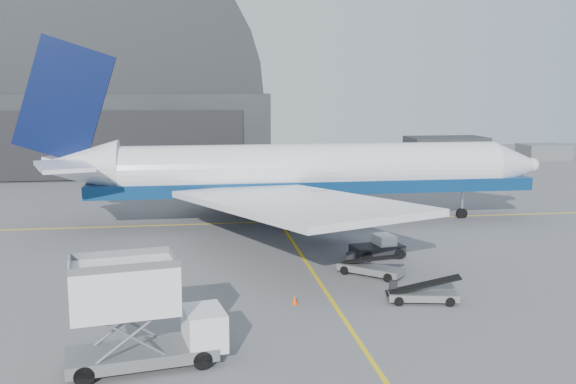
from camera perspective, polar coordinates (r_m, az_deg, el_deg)
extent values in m
plane|color=#565659|center=(42.75, 2.86, -8.08)|extent=(200.00, 200.00, 0.00)
cube|color=yellow|center=(61.87, -0.78, -2.65)|extent=(80.00, 0.25, 0.02)
cube|color=yellow|center=(40.88, 3.42, -8.88)|extent=(0.25, 40.00, 0.02)
cube|color=black|center=(106.15, -16.06, 5.19)|extent=(50.00, 28.00, 12.00)
cube|color=black|center=(92.30, -17.15, 3.98)|extent=(42.00, 0.40, 9.50)
cube|color=black|center=(121.80, 13.83, 2.91)|extent=(14.00, 8.00, 4.00)
cube|color=slate|center=(125.75, 21.72, 2.71)|extent=(8.00, 6.00, 2.80)
cylinder|color=white|center=(60.67, 2.33, 2.06)|extent=(35.85, 4.78, 4.78)
cone|color=white|center=(67.39, 19.39, 2.25)|extent=(4.38, 4.78, 4.78)
sphere|color=white|center=(68.34, 20.87, 2.26)|extent=(1.39, 1.39, 1.39)
cone|color=white|center=(60.39, -18.06, 2.15)|extent=(6.97, 4.78, 4.78)
cube|color=black|center=(66.77, 18.51, 2.76)|extent=(2.59, 2.19, 0.70)
cube|color=navy|center=(60.88, 2.32, 0.62)|extent=(41.82, 4.83, 1.19)
cube|color=white|center=(48.50, 0.34, -0.91)|extent=(18.36, 24.42, 1.45)
cube|color=white|center=(71.96, -2.58, 2.37)|extent=(18.36, 24.42, 1.45)
cube|color=white|center=(56.03, -19.34, 2.19)|extent=(6.10, 8.33, 0.35)
cube|color=white|center=(64.80, -17.88, 3.14)|extent=(6.10, 8.33, 0.35)
cube|color=#071037|center=(60.18, -19.28, 7.68)|extent=(9.23, 0.50, 11.47)
cylinder|color=gray|center=(53.16, 2.86, -1.78)|extent=(5.18, 2.69, 2.69)
cylinder|color=gray|center=(68.63, 0.25, 0.71)|extent=(5.18, 2.69, 2.69)
cylinder|color=#A5A5AA|center=(65.67, 15.22, -1.05)|extent=(0.28, 0.28, 2.79)
cylinder|color=black|center=(65.84, 15.18, -1.86)|extent=(1.10, 0.35, 1.10)
cylinder|color=black|center=(58.00, 0.95, -2.90)|extent=(1.29, 0.45, 1.29)
cylinder|color=black|center=(64.17, 0.02, -1.73)|extent=(1.29, 0.45, 1.29)
cube|color=slate|center=(31.13, -12.85, -13.83)|extent=(7.09, 3.81, 0.56)
cube|color=silver|center=(31.16, -7.45, -11.87)|extent=(2.21, 2.85, 1.79)
cube|color=black|center=(31.22, -5.92, -11.25)|extent=(0.45, 2.11, 1.01)
cube|color=silver|center=(30.00, -14.36, -8.28)|extent=(5.12, 3.57, 2.24)
cylinder|color=black|center=(30.44, -7.61, -14.57)|extent=(0.94, 0.49, 0.90)
cylinder|color=black|center=(32.58, -8.41, -12.95)|extent=(0.94, 0.49, 0.90)
cylinder|color=black|center=(30.02, -17.68, -15.28)|extent=(0.94, 0.49, 0.90)
cylinder|color=black|center=(32.19, -17.75, -13.58)|extent=(0.94, 0.49, 0.90)
cube|color=black|center=(49.32, 7.92, -5.18)|extent=(4.14, 2.78, 0.86)
cube|color=silver|center=(49.40, 8.54, -4.26)|extent=(1.64, 1.94, 0.86)
cylinder|color=black|center=(49.16, 9.82, -5.44)|extent=(0.91, 0.49, 0.86)
cylinder|color=black|center=(50.78, 8.77, -4.95)|extent=(0.91, 0.49, 0.86)
cylinder|color=black|center=(47.95, 7.02, -5.75)|extent=(0.91, 0.49, 0.86)
cylinder|color=black|center=(49.61, 6.04, -5.23)|extent=(0.91, 0.49, 0.86)
cube|color=slate|center=(39.67, 11.88, -9.01)|extent=(4.32, 2.14, 0.42)
cube|color=black|center=(39.47, 11.91, -8.10)|extent=(4.50, 1.73, 1.20)
cube|color=black|center=(39.76, 9.35, -8.18)|extent=(0.53, 0.46, 0.56)
cylinder|color=black|center=(39.38, 14.22, -9.45)|extent=(0.60, 0.33, 0.56)
cylinder|color=black|center=(40.60, 13.83, -8.86)|extent=(0.60, 0.33, 0.56)
cylinder|color=black|center=(38.87, 9.83, -9.55)|extent=(0.60, 0.33, 0.56)
cylinder|color=black|center=(40.10, 9.57, -8.95)|extent=(0.60, 0.33, 0.56)
cube|color=slate|center=(44.53, 7.36, -6.82)|extent=(4.35, 4.08, 0.46)
cube|color=black|center=(44.35, 7.38, -5.94)|extent=(4.24, 3.89, 1.29)
cube|color=black|center=(45.66, 5.60, -5.73)|extent=(0.65, 0.64, 0.61)
cylinder|color=black|center=(43.31, 8.90, -7.53)|extent=(0.62, 0.59, 0.61)
cylinder|color=black|center=(44.57, 9.64, -7.07)|extent=(0.62, 0.59, 0.61)
cylinder|color=black|center=(44.66, 5.07, -6.94)|extent=(0.62, 0.59, 0.61)
cylinder|color=black|center=(45.87, 5.90, -6.52)|extent=(0.62, 0.59, 0.61)
cube|color=#DB4006|center=(38.68, 0.60, -9.92)|extent=(0.39, 0.39, 0.03)
cone|color=#DB4006|center=(38.59, 0.60, -9.54)|extent=(0.39, 0.39, 0.56)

